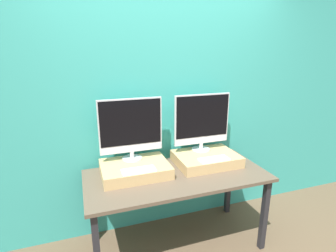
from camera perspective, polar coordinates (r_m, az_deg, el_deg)
The scene contains 8 objects.
wall_back at distance 2.59m, azimuth -1.41°, elevation 4.79°, with size 8.00×0.04×2.60m.
workbench at distance 2.42m, azimuth 1.93°, elevation -12.07°, with size 1.61×0.74×0.75m.
wooden_riser_left at distance 2.38m, azimuth -7.18°, elevation -9.27°, with size 0.59×0.44×0.10m.
monitor_left at distance 2.36m, azimuth -8.08°, elevation -0.37°, with size 0.57×0.18×0.57m.
keyboard_left at distance 2.22m, azimuth -6.40°, elevation -9.54°, with size 0.28×0.12×0.01m.
wooden_riser_right at distance 2.60m, azimuth 8.29°, elevation -7.06°, with size 0.59×0.44×0.10m.
monitor_right at distance 2.58m, azimuth 7.41°, elevation 1.09°, with size 0.57×0.18×0.57m.
keyboard_right at distance 2.45m, azimuth 9.95°, elevation -7.12°, with size 0.28×0.12×0.01m.
Camera 1 is at (-0.77, -1.62, 1.82)m, focal length 28.00 mm.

